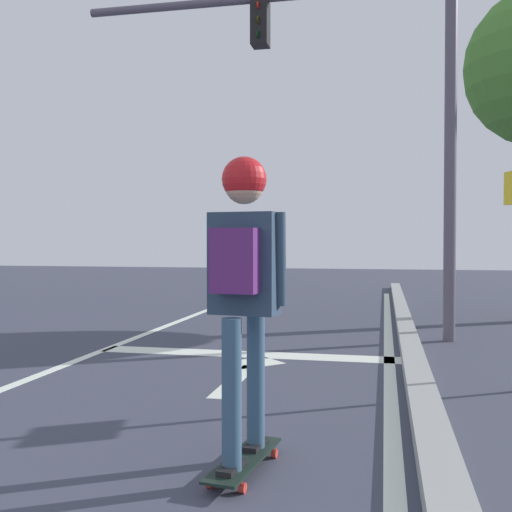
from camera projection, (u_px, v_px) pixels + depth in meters
name	position (u px, v px, depth m)	size (l,w,h in m)	color
lane_line_center	(58.00, 368.00, 6.32)	(0.12, 20.00, 0.01)	silver
lane_line_curbside	(390.00, 384.00, 5.60)	(0.12, 20.00, 0.01)	silver
stop_bar	(247.00, 354.00, 7.09)	(3.58, 0.40, 0.01)	silver
lane_arrow_stem	(235.00, 380.00, 5.76)	(0.16, 1.40, 0.01)	silver
lane_arrow_head	(254.00, 363.00, 6.60)	(0.56, 0.44, 0.01)	silver
curb_strip	(418.00, 378.00, 5.55)	(0.24, 24.00, 0.14)	#949693
skateboard	(244.00, 460.00, 3.47)	(0.30, 0.83, 0.08)	black
skater	(243.00, 266.00, 3.43)	(0.48, 0.64, 1.74)	#355570
traffic_signal_mast	(357.00, 81.00, 8.22)	(5.26, 0.34, 5.09)	#5A5261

